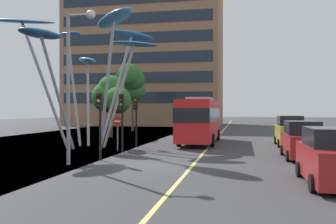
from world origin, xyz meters
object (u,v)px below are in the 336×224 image
object	(u,v)px
traffic_light_island_mid	(136,112)
traffic_light_kerb_far	(122,110)
street_lamp	(74,67)
no_entry_sign	(118,128)
car_parked_mid	(302,141)
car_parked_far	(290,132)
red_bus	(200,118)
traffic_light_kerb_near	(99,112)
car_parked_near	(332,158)
leaf_sculpture	(86,45)

from	to	relation	value
traffic_light_island_mid	traffic_light_kerb_far	bearing A→B (deg)	-88.40
traffic_light_kerb_far	street_lamp	xyz separation A→B (m)	(-0.64, -5.19, 2.11)
traffic_light_island_mid	street_lamp	world-z (taller)	street_lamp
traffic_light_island_mid	no_entry_sign	xyz separation A→B (m)	(-0.44, -2.66, -1.02)
car_parked_mid	street_lamp	xyz separation A→B (m)	(-11.16, -4.52, 3.78)
car_parked_far	street_lamp	distance (m)	16.70
red_bus	car_parked_far	distance (m)	6.84
traffic_light_kerb_far	traffic_light_kerb_near	bearing A→B (deg)	-90.07
traffic_light_kerb_near	traffic_light_kerb_far	xyz separation A→B (m)	(0.00, 3.61, 0.08)
no_entry_sign	street_lamp	bearing A→B (deg)	-90.99
traffic_light_island_mid	no_entry_sign	world-z (taller)	traffic_light_island_mid
traffic_light_kerb_near	car_parked_mid	xyz separation A→B (m)	(10.53, 2.94, -1.59)
red_bus	traffic_light_kerb_near	bearing A→B (deg)	-110.41
car_parked_near	leaf_sculpture	bearing A→B (deg)	144.30
traffic_light_island_mid	no_entry_sign	distance (m)	2.88
red_bus	traffic_light_kerb_far	xyz separation A→B (m)	(-4.05, -7.30, 0.65)
red_bus	street_lamp	xyz separation A→B (m)	(-4.69, -12.49, 2.77)
traffic_light_kerb_near	traffic_light_kerb_far	bearing A→B (deg)	89.93
traffic_light_kerb_far	car_parked_far	world-z (taller)	traffic_light_kerb_far
leaf_sculpture	car_parked_near	world-z (taller)	leaf_sculpture
red_bus	no_entry_sign	size ratio (longest dim) A/B	4.48
red_bus	car_parked_far	xyz separation A→B (m)	(6.72, -0.88, -0.93)
traffic_light_kerb_near	street_lamp	world-z (taller)	street_lamp
car_parked_mid	leaf_sculpture	bearing A→B (deg)	168.61
car_parked_near	no_entry_sign	bearing A→B (deg)	142.17
traffic_light_island_mid	car_parked_mid	size ratio (longest dim) A/B	0.79
leaf_sculpture	traffic_light_kerb_far	bearing A→B (deg)	-32.42
car_parked_mid	street_lamp	distance (m)	12.63
traffic_light_kerb_far	no_entry_sign	distance (m)	1.46
red_bus	traffic_light_kerb_near	world-z (taller)	red_bus
street_lamp	no_entry_sign	xyz separation A→B (m)	(0.10, 5.93, -3.25)
car_parked_far	street_lamp	bearing A→B (deg)	-134.50
car_parked_mid	no_entry_sign	xyz separation A→B (m)	(-11.06, 1.41, 0.53)
traffic_light_kerb_near	car_parked_near	xyz separation A→B (m)	(10.42, -4.16, -1.60)
leaf_sculpture	car_parked_near	bearing A→B (deg)	-35.70
traffic_light_kerb_near	traffic_light_island_mid	distance (m)	7.01
leaf_sculpture	traffic_light_kerb_far	distance (m)	6.02
leaf_sculpture	street_lamp	distance (m)	8.16
car_parked_mid	car_parked_far	distance (m)	7.10
red_bus	traffic_light_island_mid	world-z (taller)	red_bus
traffic_light_kerb_near	car_parked_near	size ratio (longest dim) A/B	0.78
no_entry_sign	traffic_light_kerb_far	bearing A→B (deg)	-54.02
red_bus	traffic_light_kerb_far	distance (m)	8.38
traffic_light_kerb_near	traffic_light_island_mid	size ratio (longest dim) A/B	1.02
traffic_light_island_mid	street_lamp	bearing A→B (deg)	-93.63
traffic_light_kerb_far	car_parked_mid	world-z (taller)	traffic_light_kerb_far
leaf_sculpture	car_parked_mid	bearing A→B (deg)	-11.39
red_bus	car_parked_near	size ratio (longest dim) A/B	2.19
traffic_light_kerb_near	car_parked_mid	world-z (taller)	traffic_light_kerb_near
traffic_light_kerb_near	car_parked_far	world-z (taller)	traffic_light_kerb_near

